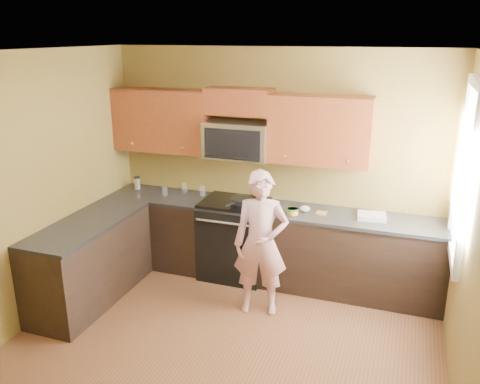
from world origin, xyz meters
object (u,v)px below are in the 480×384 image
at_px(woman, 261,244).
at_px(travel_mug, 138,189).
at_px(microwave, 238,158).
at_px(butter_tub, 293,214).
at_px(stove, 235,238).
at_px(frying_pan, 242,203).

relative_size(woman, travel_mug, 9.43).
xyz_separation_m(microwave, butter_tub, (0.73, -0.25, -0.53)).
relative_size(microwave, woman, 0.49).
bearing_deg(travel_mug, microwave, 0.16).
height_order(stove, butter_tub, butter_tub).
bearing_deg(microwave, butter_tub, -18.79).
distance_m(frying_pan, travel_mug, 1.49).
height_order(microwave, travel_mug, microwave).
bearing_deg(stove, butter_tub, -9.63).
height_order(stove, travel_mug, travel_mug).
bearing_deg(woman, travel_mug, 145.44).
xyz_separation_m(frying_pan, travel_mug, (-1.48, 0.15, -0.03)).
relative_size(stove, travel_mug, 5.81).
height_order(woman, butter_tub, woman).
xyz_separation_m(microwave, frying_pan, (0.10, -0.15, -0.50)).
height_order(microwave, butter_tub, microwave).
height_order(butter_tub, travel_mug, travel_mug).
bearing_deg(woman, frying_pan, 111.96).
distance_m(stove, butter_tub, 0.87).
relative_size(microwave, butter_tub, 6.17).
bearing_deg(butter_tub, frying_pan, 171.43).
height_order(frying_pan, travel_mug, travel_mug).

